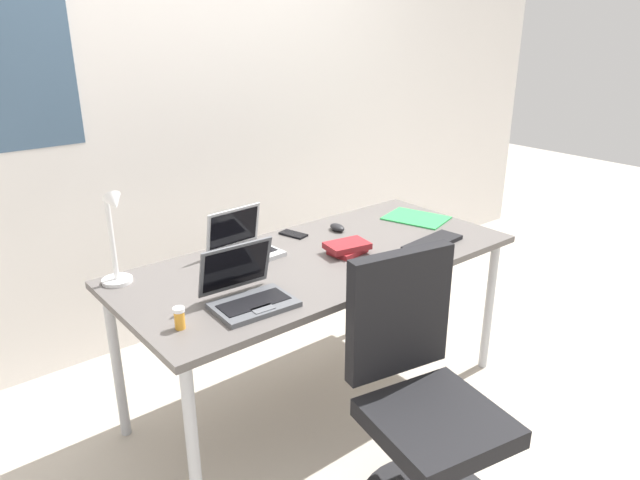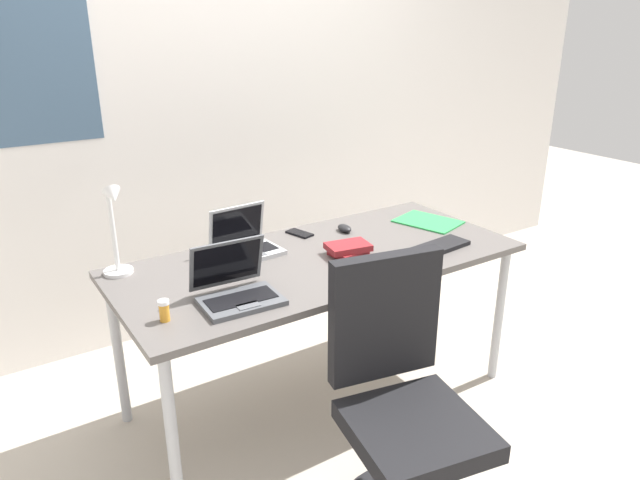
# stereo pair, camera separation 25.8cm
# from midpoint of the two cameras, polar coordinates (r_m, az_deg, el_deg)

# --- Properties ---
(ground_plane) EXTENTS (12.00, 12.00, 0.00)m
(ground_plane) POSITION_cam_midpoint_polar(r_m,az_deg,el_deg) (2.97, 2.57, -14.97)
(ground_plane) COLOR #B7AD9E
(wall_back) EXTENTS (6.00, 0.13, 2.60)m
(wall_back) POSITION_cam_midpoint_polar(r_m,az_deg,el_deg) (3.39, -8.27, 13.21)
(wall_back) COLOR silver
(wall_back) RESTS_ON ground_plane
(desk) EXTENTS (1.80, 0.80, 0.74)m
(desk) POSITION_cam_midpoint_polar(r_m,az_deg,el_deg) (2.63, 2.81, -2.83)
(desk) COLOR #595451
(desk) RESTS_ON ground_plane
(desk_lamp) EXTENTS (0.12, 0.18, 0.40)m
(desk_lamp) POSITION_cam_midpoint_polar(r_m,az_deg,el_deg) (2.44, -16.45, 0.78)
(desk_lamp) COLOR white
(desk_lamp) RESTS_ON desk
(laptop_mid_desk) EXTENTS (0.31, 0.28, 0.22)m
(laptop_mid_desk) POSITION_cam_midpoint_polar(r_m,az_deg,el_deg) (2.21, -4.79, -4.83)
(laptop_mid_desk) COLOR #515459
(laptop_mid_desk) RESTS_ON desk
(laptop_back_right) EXTENTS (0.29, 0.24, 0.21)m
(laptop_back_right) POSITION_cam_midpoint_polar(r_m,az_deg,el_deg) (2.64, -4.44, -0.45)
(laptop_back_right) COLOR #B7BABC
(laptop_back_right) RESTS_ON desk
(external_keyboard) EXTENTS (0.34, 0.15, 0.02)m
(external_keyboard) POSITION_cam_midpoint_polar(r_m,az_deg,el_deg) (2.77, 13.95, -0.75)
(external_keyboard) COLOR black
(external_keyboard) RESTS_ON desk
(computer_mouse) EXTENTS (0.07, 0.10, 0.03)m
(computer_mouse) POSITION_cam_midpoint_polar(r_m,az_deg,el_deg) (2.92, 4.93, 1.11)
(computer_mouse) COLOR black
(computer_mouse) RESTS_ON desk
(cell_phone) EXTENTS (0.10, 0.15, 0.01)m
(cell_phone) POSITION_cam_midpoint_polar(r_m,az_deg,el_deg) (2.87, 0.57, 0.60)
(cell_phone) COLOR black
(cell_phone) RESTS_ON desk
(pill_bottle) EXTENTS (0.04, 0.04, 0.08)m
(pill_bottle) POSITION_cam_midpoint_polar(r_m,az_deg,el_deg) (2.10, -11.49, -6.78)
(pill_bottle) COLOR gold
(pill_bottle) RESTS_ON desk
(book_stack) EXTENTS (0.21, 0.16, 0.05)m
(book_stack) POSITION_cam_midpoint_polar(r_m,az_deg,el_deg) (2.64, 5.56, -0.91)
(book_stack) COLOR maroon
(book_stack) RESTS_ON desk
(paper_folder_center) EXTENTS (0.31, 0.36, 0.01)m
(paper_folder_center) POSITION_cam_midpoint_polar(r_m,az_deg,el_deg) (3.12, 12.78, 1.70)
(paper_folder_center) COLOR green
(paper_folder_center) RESTS_ON desk
(office_chair) EXTENTS (0.52, 0.57, 0.97)m
(office_chair) POSITION_cam_midpoint_polar(r_m,az_deg,el_deg) (2.22, 11.57, -16.85)
(office_chair) COLOR black
(office_chair) RESTS_ON ground_plane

